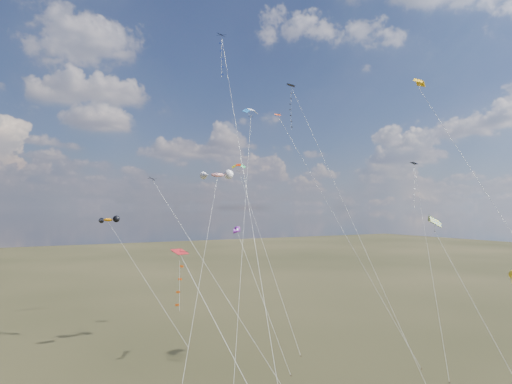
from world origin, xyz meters
TOP-DOWN VIEW (x-y plane):
  - diamond_black_high at (8.05, 21.67)m, footprint 3.31×20.27m
  - diamond_navy_tall at (-4.71, 16.17)m, footprint 6.14×23.32m
  - diamond_black_mid at (-7.45, 19.03)m, footprint 9.81×13.04m
  - diamond_red_low at (-13.91, 2.60)m, footprint 5.33×10.22m
  - diamond_navy_right at (21.20, 14.38)m, footprint 8.01×11.36m
  - diamond_orange_center at (9.84, 19.72)m, footprint 7.75×17.93m
  - parafoil_yellow at (17.39, 10.09)m, footprint 3.96×20.00m
  - parafoil_blue_white at (2.09, 23.14)m, footprint 9.99×13.83m
  - parafoil_striped at (8.60, 1.01)m, footprint 2.84×11.99m
  - parafoil_tricolor at (5.97, 34.05)m, footprint 2.24×17.42m
  - novelty_orange_black at (-12.25, 37.10)m, footprint 9.22×11.51m
  - novelty_white_purple at (-0.98, 20.68)m, footprint 3.36×8.89m
  - novelty_redwhite_stripe at (0.10, 28.79)m, footprint 12.43×16.11m

SIDE VIEW (x-z plane):
  - diamond_red_low at x=-13.91m, z-range 4.58..19.02m
  - diamond_black_mid at x=-7.45m, z-range 3.72..24.37m
  - novelty_white_purple at x=-0.98m, z-range 7.09..22.14m
  - novelty_orange_black at x=-12.25m, z-range 7.47..23.63m
  - parafoil_striped at x=8.60m, z-range 7.77..24.77m
  - diamond_navy_right at x=21.20m, z-range 7.61..30.74m
  - diamond_orange_center at x=9.84m, z-range 4.99..34.96m
  - novelty_redwhite_stripe at x=0.10m, z-range 10.41..32.73m
  - parafoil_tricolor at x=5.97m, z-range 11.36..35.50m
  - diamond_black_high at x=8.05m, z-range 11.98..45.39m
  - parafoil_blue_white at x=2.09m, z-range 14.22..44.23m
  - diamond_navy_tall at x=-4.71m, z-range 12.96..49.15m
  - parafoil_yellow at x=17.39m, z-range 15.54..48.17m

